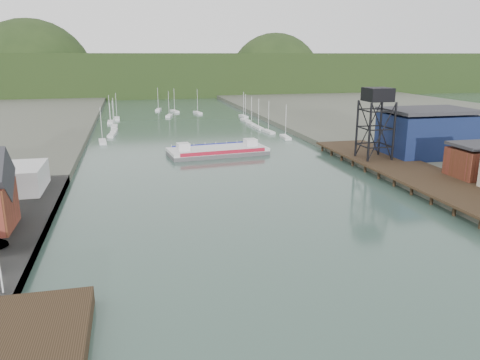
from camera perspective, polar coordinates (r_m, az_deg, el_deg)
name	(u,v)px	position (r m, az deg, el deg)	size (l,w,h in m)	color
ground	(341,318)	(49.41, 12.20, -16.12)	(600.00, 600.00, 0.00)	#314C40
west_stage	(26,351)	(46.07, -24.60, -18.45)	(10.00, 18.00, 1.80)	black
east_pier	(413,172)	(102.81, 20.34, 0.95)	(14.00, 70.00, 2.45)	black
lift_tower	(377,99)	(110.53, 16.41, 9.45)	(6.50, 6.50, 16.00)	black
blue_shed	(427,133)	(121.22, 21.86, 5.33)	(20.50, 14.50, 11.30)	#0D173B
marina_sailboats	(183,123)	(179.10, -6.99, 6.95)	(57.71, 92.65, 0.90)	silver
distant_hills	(150,76)	(339.85, -10.92, 12.29)	(500.00, 120.00, 80.00)	#1F3015
chain_ferry	(218,151)	(122.00, -2.74, 3.58)	(26.31, 13.03, 3.64)	#4F4F52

